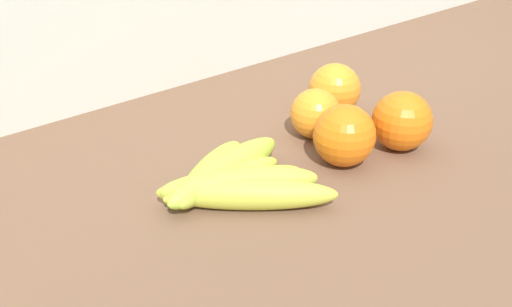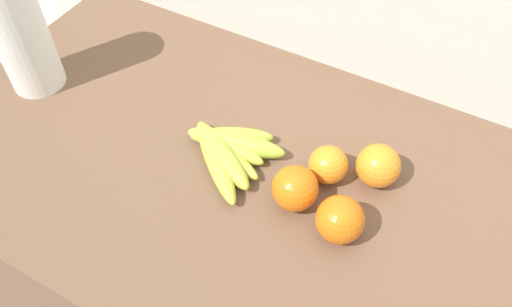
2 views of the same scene
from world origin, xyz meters
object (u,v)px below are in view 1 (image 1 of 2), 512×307
(banana_bunch, at_px, (232,181))
(orange_back_left, at_px, (335,89))
(orange_back_right, at_px, (316,114))
(orange_center, at_px, (402,121))
(orange_front, at_px, (344,135))

(banana_bunch, xyz_separation_m, orange_back_left, (0.27, 0.08, 0.02))
(orange_back_right, bearing_deg, banana_bunch, -166.48)
(orange_center, relative_size, orange_back_left, 1.02)
(banana_bunch, distance_m, orange_center, 0.26)
(banana_bunch, relative_size, orange_back_left, 2.52)
(banana_bunch, distance_m, orange_front, 0.17)
(orange_center, height_order, orange_front, same)
(orange_front, xyz_separation_m, orange_back_left, (0.11, 0.12, -0.00))
(orange_center, distance_m, orange_back_left, 0.14)
(orange_back_left, bearing_deg, orange_back_right, -154.79)
(banana_bunch, distance_m, orange_back_left, 0.29)
(banana_bunch, height_order, orange_center, orange_center)
(orange_center, height_order, orange_back_right, orange_center)
(orange_front, bearing_deg, orange_center, -13.08)
(orange_center, relative_size, orange_back_right, 1.14)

